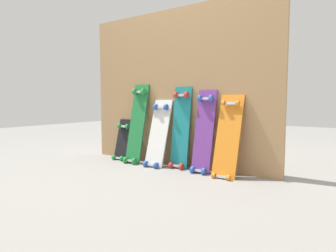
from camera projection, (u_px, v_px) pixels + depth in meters
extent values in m
plane|color=gray|center=(172.00, 166.00, 3.10)|extent=(12.00, 12.00, 0.00)
cube|color=tan|center=(175.00, 88.00, 3.09)|extent=(2.24, 0.04, 1.65)
cube|color=black|center=(123.00, 143.00, 3.44)|extent=(0.20, 0.16, 0.54)
cube|color=#B7B7BF|center=(119.00, 158.00, 3.40)|extent=(0.09, 0.04, 0.03)
cube|color=#B7B7BF|center=(124.00, 127.00, 3.45)|extent=(0.09, 0.04, 0.03)
cylinder|color=#268C3F|center=(114.00, 157.00, 3.42)|extent=(0.03, 0.06, 0.06)
cylinder|color=#268C3F|center=(122.00, 159.00, 3.35)|extent=(0.03, 0.06, 0.06)
cylinder|color=#268C3F|center=(120.00, 126.00, 3.47)|extent=(0.03, 0.06, 0.06)
cylinder|color=#268C3F|center=(127.00, 127.00, 3.40)|extent=(0.03, 0.06, 0.06)
cube|color=#1E7238|center=(137.00, 126.00, 3.26)|extent=(0.20, 0.22, 0.94)
cube|color=#B7B7BF|center=(131.00, 161.00, 3.21)|extent=(0.09, 0.04, 0.03)
cube|color=#B7B7BF|center=(140.00, 92.00, 3.28)|extent=(0.09, 0.04, 0.03)
cylinder|color=#268C3F|center=(126.00, 160.00, 3.23)|extent=(0.03, 0.07, 0.07)
cylinder|color=#268C3F|center=(134.00, 161.00, 3.16)|extent=(0.03, 0.07, 0.07)
cylinder|color=#268C3F|center=(135.00, 92.00, 3.30)|extent=(0.03, 0.07, 0.07)
cylinder|color=#268C3F|center=(143.00, 92.00, 3.23)|extent=(0.03, 0.07, 0.07)
cube|color=silver|center=(158.00, 136.00, 3.09)|extent=(0.22, 0.24, 0.77)
cube|color=#B7B7BF|center=(152.00, 165.00, 3.02)|extent=(0.10, 0.04, 0.03)
cube|color=#B7B7BF|center=(162.00, 108.00, 3.12)|extent=(0.10, 0.04, 0.03)
cylinder|color=#3359B2|center=(146.00, 164.00, 3.05)|extent=(0.03, 0.06, 0.06)
cylinder|color=#3359B2|center=(156.00, 166.00, 2.97)|extent=(0.03, 0.06, 0.06)
cylinder|color=#3359B2|center=(156.00, 107.00, 3.14)|extent=(0.03, 0.06, 0.06)
cylinder|color=#3359B2|center=(166.00, 107.00, 3.06)|extent=(0.03, 0.06, 0.06)
cube|color=#197A7F|center=(181.00, 131.00, 2.99)|extent=(0.20, 0.13, 0.90)
cube|color=#B7B7BF|center=(177.00, 166.00, 2.96)|extent=(0.09, 0.04, 0.03)
cube|color=#B7B7BF|center=(182.00, 95.00, 2.98)|extent=(0.09, 0.04, 0.03)
cylinder|color=red|center=(171.00, 165.00, 2.98)|extent=(0.03, 0.06, 0.06)
cylinder|color=red|center=(181.00, 167.00, 2.91)|extent=(0.03, 0.06, 0.06)
cylinder|color=red|center=(176.00, 95.00, 3.00)|extent=(0.03, 0.06, 0.06)
cylinder|color=red|center=(186.00, 95.00, 2.93)|extent=(0.03, 0.06, 0.06)
cube|color=#6B338C|center=(204.00, 135.00, 2.81)|extent=(0.19, 0.19, 0.86)
cube|color=#B7B7BF|center=(199.00, 171.00, 2.76)|extent=(0.09, 0.04, 0.03)
cube|color=#B7B7BF|center=(206.00, 99.00, 2.82)|extent=(0.09, 0.04, 0.03)
cylinder|color=#3359B2|center=(193.00, 170.00, 2.78)|extent=(0.03, 0.06, 0.06)
cylinder|color=#3359B2|center=(204.00, 171.00, 2.71)|extent=(0.03, 0.06, 0.06)
cylinder|color=#3359B2|center=(200.00, 98.00, 2.84)|extent=(0.03, 0.06, 0.06)
cylinder|color=#3359B2|center=(211.00, 98.00, 2.77)|extent=(0.03, 0.06, 0.06)
cube|color=orange|center=(228.00, 140.00, 2.64)|extent=(0.22, 0.25, 0.82)
cube|color=#B7B7BF|center=(222.00, 177.00, 2.58)|extent=(0.10, 0.04, 0.03)
cube|color=#B7B7BF|center=(231.00, 104.00, 2.67)|extent=(0.10, 0.04, 0.03)
cylinder|color=orange|center=(214.00, 175.00, 2.60)|extent=(0.03, 0.05, 0.05)
cylinder|color=orange|center=(228.00, 178.00, 2.52)|extent=(0.03, 0.05, 0.05)
cylinder|color=orange|center=(223.00, 103.00, 2.70)|extent=(0.03, 0.05, 0.05)
cylinder|color=orange|center=(238.00, 103.00, 2.62)|extent=(0.03, 0.05, 0.05)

